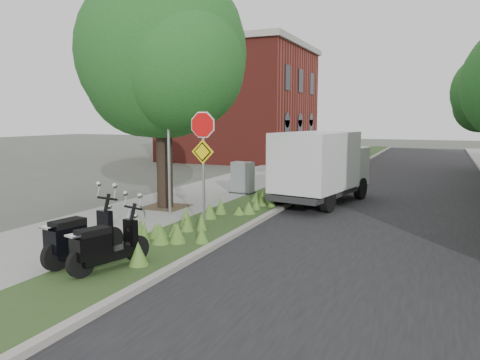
# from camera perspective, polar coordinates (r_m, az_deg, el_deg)

# --- Properties ---
(ground) EXTENTS (120.00, 120.00, 0.00)m
(ground) POSITION_cam_1_polar(r_m,az_deg,el_deg) (11.48, 0.45, -7.80)
(ground) COLOR #4C5147
(ground) RESTS_ON ground
(sidewalk_near) EXTENTS (3.50, 60.00, 0.12)m
(sidewalk_near) POSITION_cam_1_polar(r_m,az_deg,el_deg) (22.14, 0.39, -0.17)
(sidewalk_near) COLOR gray
(sidewalk_near) RESTS_ON ground
(verge) EXTENTS (2.00, 60.00, 0.12)m
(verge) POSITION_cam_1_polar(r_m,az_deg,el_deg) (21.23, 7.24, -0.56)
(verge) COLOR #2D491F
(verge) RESTS_ON ground
(kerb_near) EXTENTS (0.20, 60.00, 0.13)m
(kerb_near) POSITION_cam_1_polar(r_m,az_deg,el_deg) (20.98, 9.87, -0.70)
(kerb_near) COLOR #9E9991
(kerb_near) RESTS_ON ground
(road) EXTENTS (7.00, 60.00, 0.01)m
(road) POSITION_cam_1_polar(r_m,az_deg,el_deg) (20.47, 19.43, -1.40)
(road) COLOR black
(road) RESTS_ON ground
(street_tree_main) EXTENTS (6.21, 5.54, 7.66)m
(street_tree_main) POSITION_cam_1_polar(r_m,az_deg,el_deg) (15.62, -9.58, 13.94)
(street_tree_main) COLOR black
(street_tree_main) RESTS_ON ground
(bare_post) EXTENTS (0.08, 0.08, 4.00)m
(bare_post) POSITION_cam_1_polar(r_m,az_deg,el_deg) (14.18, -8.68, 3.75)
(bare_post) COLOR #A5A8AD
(bare_post) RESTS_ON ground
(bike_hoop) EXTENTS (0.06, 0.78, 0.77)m
(bike_hoop) POSITION_cam_1_polar(r_m,az_deg,el_deg) (12.16, -12.52, -4.71)
(bike_hoop) COLOR #A5A8AD
(bike_hoop) RESTS_ON ground
(sign_assembly) EXTENTS (0.94, 0.08, 3.22)m
(sign_assembly) POSITION_cam_1_polar(r_m,az_deg,el_deg) (12.22, -4.54, 4.18)
(sign_assembly) COLOR #A5A8AD
(sign_assembly) RESTS_ON ground
(brick_building) EXTENTS (9.40, 10.40, 8.30)m
(brick_building) POSITION_cam_1_polar(r_m,az_deg,el_deg) (35.05, 0.15, 9.49)
(brick_building) COLOR maroon
(brick_building) RESTS_ON ground
(scooter_near) EXTENTS (0.71, 1.80, 0.88)m
(scooter_near) POSITION_cam_1_polar(r_m,az_deg,el_deg) (9.40, -16.59, -8.18)
(scooter_near) COLOR black
(scooter_near) RESTS_ON ground
(scooter_far) EXTENTS (0.61, 1.98, 0.95)m
(scooter_far) POSITION_cam_1_polar(r_m,az_deg,el_deg) (10.01, -19.37, -7.13)
(scooter_far) COLOR black
(scooter_far) RESTS_ON ground
(box_truck) EXTENTS (2.72, 5.08, 2.18)m
(box_truck) POSITION_cam_1_polar(r_m,az_deg,el_deg) (16.76, 9.86, 1.91)
(box_truck) COLOR #262628
(box_truck) RESTS_ON ground
(utility_cabinet) EXTENTS (0.95, 0.66, 1.22)m
(utility_cabinet) POSITION_cam_1_polar(r_m,az_deg,el_deg) (18.32, 0.33, 0.24)
(utility_cabinet) COLOR #262628
(utility_cabinet) RESTS_ON ground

